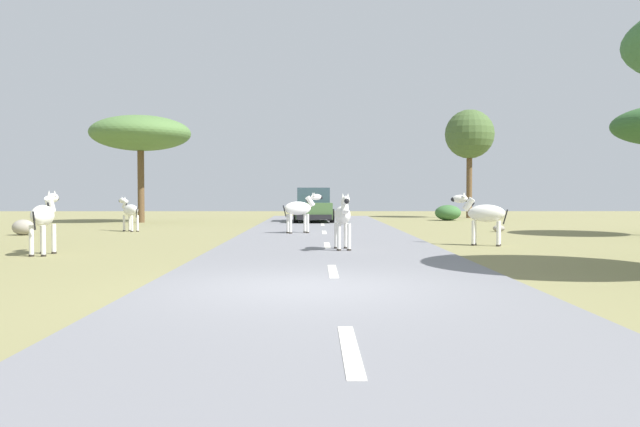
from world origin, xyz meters
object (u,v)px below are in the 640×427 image
at_px(zebra_0, 343,216).
at_px(car_0, 313,206).
at_px(tree_4, 141,134).
at_px(zebra_3, 300,209).
at_px(zebra_4, 130,211).
at_px(tree_0, 470,135).
at_px(rock_0, 499,228).
at_px(zebra_2, 483,214).
at_px(zebra_1, 44,216).
at_px(bush_0, 448,213).
at_px(rock_1, 23,227).

height_order(zebra_0, car_0, car_0).
bearing_deg(tree_4, zebra_0, -60.16).
height_order(zebra_3, zebra_4, zebra_3).
xyz_separation_m(car_0, tree_4, (-8.86, 0.00, 3.71)).
bearing_deg(zebra_4, zebra_3, -60.22).
bearing_deg(tree_0, rock_0, -98.94).
relative_size(car_0, tree_4, 0.80).
height_order(zebra_2, tree_4, tree_4).
bearing_deg(tree_0, zebra_4, -139.84).
height_order(zebra_1, tree_4, tree_4).
xyz_separation_m(zebra_1, zebra_2, (11.37, 2.71, -0.03)).
distance_m(car_0, tree_4, 9.60).
bearing_deg(bush_0, rock_1, -144.63).
bearing_deg(zebra_0, bush_0, -113.34).
bearing_deg(car_0, rock_0, 129.89).
height_order(car_0, tree_4, tree_4).
height_order(zebra_1, bush_0, zebra_1).
bearing_deg(rock_1, bush_0, 35.37).
distance_m(zebra_1, zebra_3, 9.86).
bearing_deg(car_0, rock_1, 42.99).
distance_m(zebra_1, rock_1, 8.43).
xyz_separation_m(car_0, rock_0, (7.27, -8.23, -0.72)).
height_order(zebra_3, rock_1, zebra_3).
relative_size(car_0, rock_1, 5.62).
relative_size(zebra_0, zebra_2, 1.00).
relative_size(zebra_0, zebra_3, 1.03).
bearing_deg(rock_0, zebra_2, -109.39).
height_order(zebra_0, tree_0, tree_0).
height_order(zebra_3, bush_0, zebra_3).
height_order(bush_0, rock_1, bush_0).
xyz_separation_m(zebra_2, rock_1, (-15.24, 4.75, -0.62)).
xyz_separation_m(zebra_0, rock_0, (6.44, 8.65, -0.78)).
relative_size(zebra_0, rock_1, 1.96).
relative_size(zebra_1, bush_0, 1.16).
relative_size(zebra_1, rock_1, 2.13).
relative_size(zebra_0, car_0, 0.35).
bearing_deg(zebra_2, zebra_4, 80.83).
xyz_separation_m(zebra_1, car_0, (6.45, 17.62, -0.08)).
distance_m(zebra_4, rock_0, 14.47).
height_order(zebra_3, rock_0, zebra_3).
bearing_deg(zebra_0, car_0, -91.58).
relative_size(zebra_2, bush_0, 1.07).
height_order(zebra_2, rock_0, zebra_2).
bearing_deg(rock_0, car_0, 131.44).
distance_m(rock_0, rock_1, 17.70).
distance_m(tree_4, rock_1, 11.13).
bearing_deg(tree_4, zebra_3, -49.36).
distance_m(zebra_2, zebra_4, 14.00).
distance_m(zebra_2, rock_1, 15.97).
bearing_deg(zebra_2, bush_0, 12.66).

